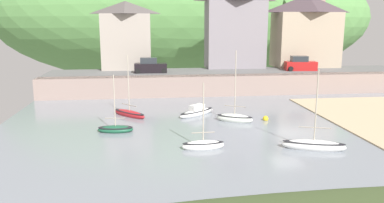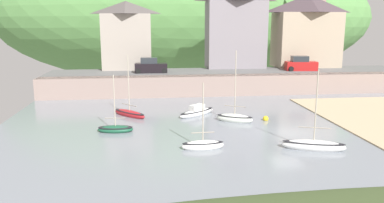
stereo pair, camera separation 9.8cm
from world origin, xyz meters
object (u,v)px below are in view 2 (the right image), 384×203
at_px(sailboat_far_left, 313,145).
at_px(parked_car_near_slipway, 151,66).
at_px(waterfront_building_centre, 236,26).
at_px(fishing_boat_green, 235,118).
at_px(church_with_spire, 313,11).
at_px(rowboat_small_beached, 115,129).
at_px(waterfront_building_left, 127,35).
at_px(sailboat_nearest_shore, 130,113).
at_px(waterfront_building_right, 307,30).
at_px(dinghy_open_wooden, 197,112).
at_px(parked_car_by_wall, 301,64).
at_px(mooring_buoy, 266,119).
at_px(sailboat_blue_trim, 203,145).

xyz_separation_m(sailboat_far_left, parked_car_near_slipway, (-11.02, 24.78, 2.90)).
xyz_separation_m(waterfront_building_centre, fishing_boat_green, (-4.75, -21.03, -7.86)).
height_order(church_with_spire, parked_car_near_slipway, church_with_spire).
bearing_deg(rowboat_small_beached, waterfront_building_left, 95.92).
distance_m(sailboat_nearest_shore, fishing_boat_green, 9.96).
relative_size(waterfront_building_left, sailboat_nearest_shore, 1.54).
relative_size(waterfront_building_right, dinghy_open_wooden, 2.50).
bearing_deg(sailboat_nearest_shore, sailboat_far_left, 6.56).
bearing_deg(dinghy_open_wooden, parked_car_near_slipway, 67.74).
height_order(church_with_spire, sailboat_nearest_shore, church_with_spire).
height_order(waterfront_building_right, fishing_boat_green, waterfront_building_right).
bearing_deg(parked_car_by_wall, parked_car_near_slipway, -173.32).
distance_m(waterfront_building_centre, sailboat_far_left, 30.34).
relative_size(waterfront_building_right, fishing_boat_green, 1.56).
xyz_separation_m(parked_car_by_wall, mooring_buoy, (-9.87, -16.51, -3.05)).
distance_m(waterfront_building_right, mooring_buoy, 25.47).
bearing_deg(sailboat_blue_trim, sailboat_nearest_shore, 115.65).
distance_m(rowboat_small_beached, sailboat_nearest_shore, 5.27).
bearing_deg(waterfront_building_centre, sailboat_nearest_shore, -128.41).
bearing_deg(parked_car_by_wall, mooring_buoy, -114.19).
height_order(sailboat_far_left, mooring_buoy, sailboat_far_left).
xyz_separation_m(sailboat_far_left, parked_car_by_wall, (9.01, 24.78, 2.90)).
bearing_deg(waterfront_building_left, fishing_boat_green, -63.61).
height_order(waterfront_building_centre, mooring_buoy, waterfront_building_centre).
height_order(waterfront_building_centre, parked_car_by_wall, waterfront_building_centre).
bearing_deg(rowboat_small_beached, sailboat_blue_trim, -32.48).
bearing_deg(parked_car_near_slipway, fishing_boat_green, -65.14).
bearing_deg(sailboat_nearest_shore, sailboat_blue_trim, -14.36).
xyz_separation_m(waterfront_building_right, dinghy_open_wooden, (-18.24, -18.22, -7.30)).
distance_m(rowboat_small_beached, parked_car_by_wall, 29.83).
xyz_separation_m(church_with_spire, sailboat_blue_trim, (-21.60, -32.21, -10.23)).
distance_m(waterfront_building_left, fishing_boat_green, 24.42).
xyz_separation_m(waterfront_building_centre, church_with_spire, (12.94, 4.00, 2.33)).
bearing_deg(sailboat_nearest_shore, waterfront_building_centre, 98.85).
bearing_deg(sailboat_far_left, dinghy_open_wooden, 140.31).
distance_m(sailboat_far_left, parked_car_by_wall, 26.53).
relative_size(church_with_spire, dinghy_open_wooden, 3.87).
bearing_deg(mooring_buoy, fishing_boat_green, -179.73).
bearing_deg(parked_car_by_wall, church_with_spire, 66.53).
distance_m(waterfront_building_right, parked_car_by_wall, 6.74).
bearing_deg(rowboat_small_beached, sailboat_far_left, -17.83).
bearing_deg(rowboat_small_beached, parked_car_near_slipway, 86.36).
bearing_deg(dinghy_open_wooden, parked_car_by_wall, 1.58).
bearing_deg(dinghy_open_wooden, mooring_buoy, -64.62).
distance_m(dinghy_open_wooden, sailboat_nearest_shore, 6.42).
bearing_deg(fishing_boat_green, mooring_buoy, 28.63).
relative_size(sailboat_far_left, mooring_buoy, 11.28).
distance_m(sailboat_blue_trim, sailboat_far_left, 7.72).
bearing_deg(church_with_spire, mooring_buoy, -120.63).
relative_size(rowboat_small_beached, dinghy_open_wooden, 1.17).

